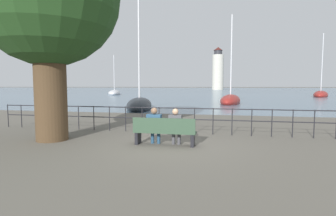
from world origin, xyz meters
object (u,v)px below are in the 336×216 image
(sailboat_3, at_px, (230,101))
(sailboat_1, at_px, (114,93))
(seated_person_left, at_px, (154,124))
(harbor_lighthouse, at_px, (218,70))
(sailboat_0, at_px, (321,95))
(park_bench, at_px, (164,132))
(sailboat_2, at_px, (139,105))
(seated_person_right, at_px, (176,125))

(sailboat_3, bearing_deg, sailboat_1, 142.83)
(seated_person_left, relative_size, sailboat_3, 0.12)
(sailboat_3, xyz_separation_m, harbor_lighthouse, (-3.70, 106.75, 9.65))
(sailboat_0, height_order, sailboat_1, sailboat_0)
(park_bench, xyz_separation_m, sailboat_3, (2.60, 21.12, -0.11))
(sailboat_2, bearing_deg, sailboat_1, 102.00)
(sailboat_2, bearing_deg, seated_person_left, -84.58)
(sailboat_1, xyz_separation_m, sailboat_3, (24.22, -24.68, 0.00))
(sailboat_1, height_order, sailboat_3, sailboat_3)
(sailboat_3, distance_m, harbor_lighthouse, 107.25)
(seated_person_right, distance_m, sailboat_2, 14.18)
(sailboat_3, bearing_deg, sailboat_2, -125.84)
(sailboat_0, xyz_separation_m, sailboat_1, (-40.26, 3.18, -0.03))
(sailboat_2, relative_size, sailboat_3, 1.18)
(seated_person_left, height_order, sailboat_2, sailboat_2)
(park_bench, bearing_deg, harbor_lighthouse, 90.49)
(park_bench, height_order, sailboat_1, sailboat_1)
(seated_person_right, bearing_deg, sailboat_1, 115.67)
(seated_person_right, xyz_separation_m, sailboat_2, (-5.50, 13.06, -0.33))
(sailboat_2, bearing_deg, seated_person_right, -81.93)
(sailboat_1, distance_m, sailboat_2, 36.57)
(park_bench, height_order, harbor_lighthouse, harbor_lighthouse)
(seated_person_right, relative_size, sailboat_2, 0.10)
(park_bench, xyz_separation_m, seated_person_left, (-0.35, 0.08, 0.23))
(sailboat_2, height_order, sailboat_3, sailboat_2)
(park_bench, height_order, sailboat_3, sailboat_3)
(sailboat_2, xyz_separation_m, sailboat_3, (7.75, 7.97, 0.01))
(sailboat_0, bearing_deg, sailboat_1, -163.01)
(seated_person_right, bearing_deg, harbor_lighthouse, 90.65)
(park_bench, xyz_separation_m, harbor_lighthouse, (-1.10, 127.86, 9.54))
(park_bench, distance_m, seated_person_left, 0.42)
(seated_person_right, xyz_separation_m, sailboat_3, (2.25, 21.04, -0.32))
(sailboat_0, distance_m, harbor_lighthouse, 88.02)
(park_bench, height_order, seated_person_right, seated_person_right)
(sailboat_1, xyz_separation_m, sailboat_2, (16.47, -32.65, -0.00))
(seated_person_right, height_order, sailboat_1, sailboat_1)
(park_bench, relative_size, sailboat_3, 0.20)
(sailboat_0, xyz_separation_m, sailboat_2, (-23.79, -29.48, -0.04))
(park_bench, height_order, seated_person_left, seated_person_left)
(sailboat_2, distance_m, harbor_lighthouse, 115.19)
(seated_person_right, bearing_deg, sailboat_2, 112.84)
(seated_person_right, xyz_separation_m, sailboat_0, (18.29, 42.54, -0.30))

